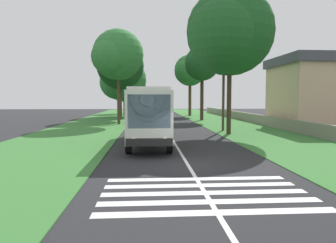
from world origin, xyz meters
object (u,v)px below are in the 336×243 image
(roadside_tree_left_0, at_px, (130,77))
(roadside_tree_right_0, at_px, (189,71))
(roadside_tree_left_1, at_px, (117,56))
(utility_pole, at_px, (223,91))
(trailing_car_1, at_px, (149,114))
(roadside_tree_right_1, at_px, (201,65))
(trailing_car_3, at_px, (165,111))
(trailing_car_2, at_px, (148,112))
(roadside_tree_left_2, at_px, (119,67))
(trailing_car_0, at_px, (150,117))
(coach_bus, at_px, (149,113))
(roadside_building, at_px, (320,91))
(roadside_tree_right_3, at_px, (227,34))
(trailing_minibus_0, at_px, (165,106))
(roadside_tree_left_3, at_px, (123,81))

(roadside_tree_left_0, distance_m, roadside_tree_right_0, 16.49)
(roadside_tree_left_1, relative_size, utility_pole, 1.54)
(roadside_tree_left_0, xyz_separation_m, roadside_tree_left_1, (-30.09, -0.09, 0.35))
(trailing_car_1, bearing_deg, roadside_tree_left_1, 162.23)
(roadside_tree_left_1, height_order, roadside_tree_right_1, roadside_tree_left_1)
(trailing_car_1, height_order, roadside_tree_right_1, roadside_tree_right_1)
(trailing_car_3, relative_size, roadside_tree_left_1, 0.38)
(trailing_car_2, relative_size, roadside_tree_left_2, 0.38)
(trailing_car_0, bearing_deg, trailing_car_3, -8.49)
(trailing_car_0, bearing_deg, roadside_tree_left_2, 39.88)
(coach_bus, height_order, utility_pole, utility_pole)
(coach_bus, xyz_separation_m, trailing_car_1, (28.70, -0.18, -1.48))
(roadside_tree_left_0, bearing_deg, trailing_car_3, -130.40)
(roadside_building, bearing_deg, trailing_car_1, 47.97)
(roadside_tree_right_3, height_order, roadside_building, roadside_tree_right_3)
(roadside_tree_left_2, bearing_deg, roadside_tree_right_3, -151.90)
(trailing_car_3, height_order, roadside_tree_right_3, roadside_tree_right_3)
(coach_bus, xyz_separation_m, trailing_car_0, (19.97, -0.27, -1.48))
(roadside_tree_left_0, distance_m, roadside_building, 41.66)
(roadside_tree_right_0, relative_size, roadside_building, 1.13)
(trailing_car_1, relative_size, trailing_minibus_0, 0.72)
(coach_bus, relative_size, roadside_building, 1.16)
(trailing_car_1, bearing_deg, trailing_car_0, -179.42)
(roadside_tree_left_3, relative_size, roadside_tree_right_3, 0.81)
(roadside_tree_right_1, distance_m, roadside_tree_right_3, 17.83)
(roadside_tree_right_0, bearing_deg, trailing_car_2, 88.50)
(trailing_car_1, height_order, roadside_building, roadside_building)
(roadside_tree_left_3, bearing_deg, roadside_building, -132.61)
(trailing_minibus_0, distance_m, roadside_tree_right_3, 43.48)
(trailing_car_1, distance_m, roadside_building, 25.35)
(trailing_car_1, relative_size, utility_pole, 0.59)
(utility_pole, relative_size, roadside_building, 0.76)
(trailing_car_0, bearing_deg, trailing_car_1, 0.58)
(roadside_tree_left_2, bearing_deg, trailing_car_1, -52.12)
(trailing_car_2, height_order, roadside_tree_right_0, roadside_tree_right_0)
(roadside_tree_left_3, distance_m, roadside_building, 31.59)
(trailing_car_1, bearing_deg, coach_bus, 179.64)
(trailing_car_1, distance_m, trailing_car_3, 12.23)
(trailing_car_3, relative_size, utility_pole, 0.59)
(coach_bus, distance_m, roadside_building, 22.35)
(roadside_tree_right_1, bearing_deg, roadside_building, -133.72)
(coach_bus, relative_size, roadside_tree_left_3, 1.10)
(roadside_tree_left_2, bearing_deg, trailing_car_3, -26.32)
(coach_bus, height_order, trailing_car_1, coach_bus)
(roadside_tree_left_0, xyz_separation_m, roadside_tree_right_3, (-41.63, -10.48, 0.74))
(roadside_tree_left_0, relative_size, roadside_tree_left_2, 0.92)
(trailing_car_2, bearing_deg, trailing_car_1, -177.68)
(roadside_tree_right_0, bearing_deg, roadside_tree_left_1, 148.38)
(roadside_tree_left_0, xyz_separation_m, roadside_tree_right_1, (-23.84, -11.28, 0.08))
(trailing_car_0, relative_size, roadside_tree_left_2, 0.38)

